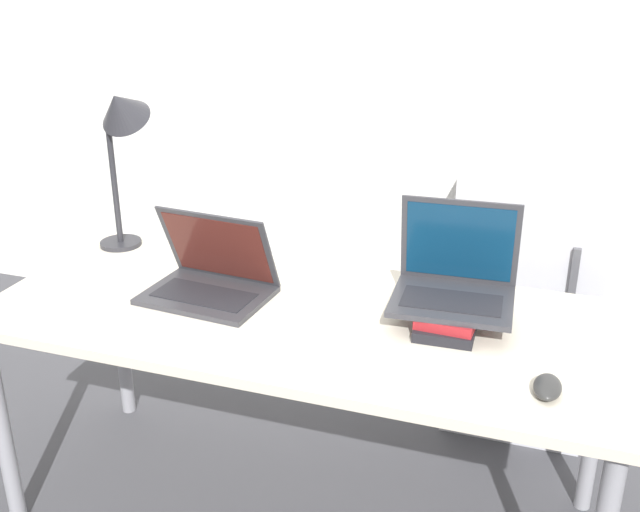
{
  "coord_description": "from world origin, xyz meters",
  "views": [
    {
      "loc": [
        0.66,
        -1.39,
        1.66
      ],
      "look_at": [
        0.05,
        0.38,
        0.89
      ],
      "focal_mm": 42.0,
      "sensor_mm": 36.0,
      "label": 1
    }
  ],
  "objects_px": {
    "mini_fridge": "(527,288)",
    "desk_lamp": "(120,126)",
    "laptop_on_books": "(455,281)",
    "mouse": "(547,387)",
    "laptop_left": "(211,279)",
    "wireless_keyboard": "(442,369)",
    "book_stack": "(450,315)"
  },
  "relations": [
    {
      "from": "laptop_left",
      "to": "wireless_keyboard",
      "type": "bearing_deg",
      "value": -16.16
    },
    {
      "from": "mouse",
      "to": "mini_fridge",
      "type": "distance_m",
      "value": 1.1
    },
    {
      "from": "book_stack",
      "to": "mini_fridge",
      "type": "height_order",
      "value": "mini_fridge"
    },
    {
      "from": "laptop_left",
      "to": "mouse",
      "type": "height_order",
      "value": "laptop_left"
    },
    {
      "from": "book_stack",
      "to": "desk_lamp",
      "type": "distance_m",
      "value": 1.19
    },
    {
      "from": "wireless_keyboard",
      "to": "desk_lamp",
      "type": "relative_size",
      "value": 0.48
    },
    {
      "from": "mini_fridge",
      "to": "laptop_left",
      "type": "bearing_deg",
      "value": -135.98
    },
    {
      "from": "mouse",
      "to": "wireless_keyboard",
      "type": "bearing_deg",
      "value": 175.39
    },
    {
      "from": "laptop_left",
      "to": "desk_lamp",
      "type": "xyz_separation_m",
      "value": [
        -0.41,
        0.22,
        0.38
      ]
    },
    {
      "from": "book_stack",
      "to": "desk_lamp",
      "type": "relative_size",
      "value": 0.48
    },
    {
      "from": "laptop_left",
      "to": "laptop_on_books",
      "type": "distance_m",
      "value": 0.71
    },
    {
      "from": "laptop_left",
      "to": "mouse",
      "type": "xyz_separation_m",
      "value": [
        0.97,
        -0.23,
        -0.03
      ]
    },
    {
      "from": "laptop_on_books",
      "to": "wireless_keyboard",
      "type": "xyz_separation_m",
      "value": [
        0.03,
        -0.3,
        -0.1
      ]
    },
    {
      "from": "mouse",
      "to": "desk_lamp",
      "type": "height_order",
      "value": "desk_lamp"
    },
    {
      "from": "wireless_keyboard",
      "to": "mouse",
      "type": "height_order",
      "value": "mouse"
    },
    {
      "from": "laptop_left",
      "to": "book_stack",
      "type": "relative_size",
      "value": 1.36
    },
    {
      "from": "mini_fridge",
      "to": "desk_lamp",
      "type": "bearing_deg",
      "value": -154.26
    },
    {
      "from": "book_stack",
      "to": "wireless_keyboard",
      "type": "bearing_deg",
      "value": -84.47
    },
    {
      "from": "desk_lamp",
      "to": "mini_fridge",
      "type": "distance_m",
      "value": 1.56
    },
    {
      "from": "laptop_left",
      "to": "laptop_on_books",
      "type": "xyz_separation_m",
      "value": [
        0.7,
        0.09,
        0.06
      ]
    },
    {
      "from": "desk_lamp",
      "to": "mini_fridge",
      "type": "height_order",
      "value": "desk_lamp"
    },
    {
      "from": "wireless_keyboard",
      "to": "laptop_left",
      "type": "bearing_deg",
      "value": 163.84
    },
    {
      "from": "laptop_on_books",
      "to": "wireless_keyboard",
      "type": "distance_m",
      "value": 0.31
    },
    {
      "from": "laptop_on_books",
      "to": "mini_fridge",
      "type": "relative_size",
      "value": 0.35
    },
    {
      "from": "book_stack",
      "to": "mini_fridge",
      "type": "bearing_deg",
      "value": 78.15
    },
    {
      "from": "wireless_keyboard",
      "to": "mouse",
      "type": "bearing_deg",
      "value": -4.61
    },
    {
      "from": "mouse",
      "to": "mini_fridge",
      "type": "bearing_deg",
      "value": 95.54
    },
    {
      "from": "laptop_on_books",
      "to": "desk_lamp",
      "type": "bearing_deg",
      "value": 172.85
    },
    {
      "from": "book_stack",
      "to": "mini_fridge",
      "type": "xyz_separation_m",
      "value": [
        0.17,
        0.8,
        -0.25
      ]
    },
    {
      "from": "laptop_left",
      "to": "book_stack",
      "type": "bearing_deg",
      "value": 3.29
    },
    {
      "from": "laptop_on_books",
      "to": "mouse",
      "type": "bearing_deg",
      "value": -49.21
    },
    {
      "from": "wireless_keyboard",
      "to": "laptop_on_books",
      "type": "bearing_deg",
      "value": 94.86
    }
  ]
}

